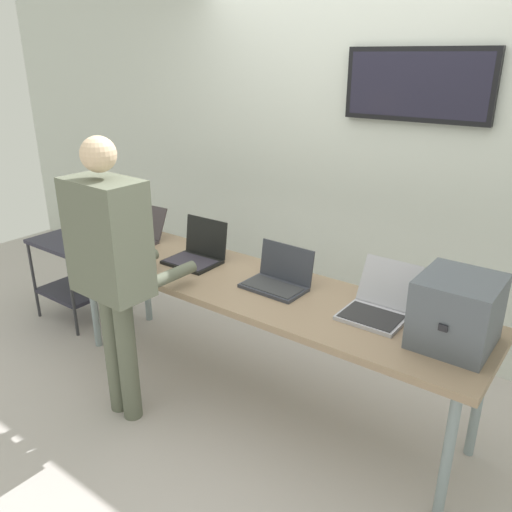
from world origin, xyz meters
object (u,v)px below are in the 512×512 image
at_px(laptop_station_1, 197,252).
at_px(person, 111,258).
at_px(workbench, 255,292).
at_px(laptop_station_0, 136,234).
at_px(storage_cart, 73,266).
at_px(laptop_station_3, 379,304).
at_px(coffee_mug, 146,265).
at_px(equipment_box, 457,311).
at_px(laptop_station_2, 278,278).

bearing_deg(laptop_station_1, person, -88.18).
xyz_separation_m(workbench, laptop_station_0, (-1.13, 0.08, 0.11)).
distance_m(person, storage_cart, 1.50).
bearing_deg(person, laptop_station_1, 91.82).
bearing_deg(laptop_station_3, person, -150.19).
xyz_separation_m(workbench, person, (-0.50, -0.62, 0.30)).
height_order(laptop_station_0, storage_cart, laptop_station_0).
distance_m(laptop_station_0, storage_cart, 0.75).
distance_m(laptop_station_3, storage_cart, 2.55).
height_order(workbench, coffee_mug, coffee_mug).
distance_m(equipment_box, coffee_mug, 1.83).
height_order(equipment_box, person, person).
relative_size(equipment_box, laptop_station_0, 1.06).
bearing_deg(laptop_station_0, laptop_station_2, -1.21).
bearing_deg(laptop_station_0, equipment_box, -1.38).
bearing_deg(laptop_station_0, laptop_station_1, -1.43).
relative_size(workbench, person, 1.66).
bearing_deg(laptop_station_2, laptop_station_3, 2.99).
bearing_deg(workbench, laptop_station_3, 6.88).
distance_m(laptop_station_1, laptop_station_3, 1.26).
relative_size(laptop_station_1, coffee_mug, 3.86).
xyz_separation_m(laptop_station_0, person, (0.64, -0.71, 0.19)).
bearing_deg(equipment_box, person, -158.39).
xyz_separation_m(laptop_station_3, storage_cart, (-2.52, -0.15, -0.37)).
bearing_deg(laptop_station_2, workbench, -156.17).
distance_m(coffee_mug, storage_cart, 1.18).
xyz_separation_m(laptop_station_1, person, (0.02, -0.69, 0.18)).
distance_m(workbench, laptop_station_3, 0.76).
bearing_deg(workbench, laptop_station_2, 23.83).
height_order(workbench, laptop_station_2, laptop_station_2).
bearing_deg(coffee_mug, workbench, 20.61).
bearing_deg(storage_cart, laptop_station_0, 12.37).
bearing_deg(laptop_station_1, storage_cart, -174.29).
xyz_separation_m(workbench, laptop_station_1, (-0.52, 0.07, 0.11)).
distance_m(laptop_station_3, coffee_mug, 1.45).
bearing_deg(laptop_station_3, coffee_mug, -166.43).
bearing_deg(laptop_station_3, laptop_station_1, -179.07).
xyz_separation_m(workbench, storage_cart, (-1.78, -0.06, -0.26)).
bearing_deg(workbench, coffee_mug, -159.39).
distance_m(laptop_station_0, laptop_station_3, 1.88).
xyz_separation_m(workbench, laptop_station_2, (0.13, 0.06, 0.11)).
distance_m(workbench, equipment_box, 1.16).
bearing_deg(equipment_box, workbench, -178.53).
xyz_separation_m(workbench, laptop_station_3, (0.74, 0.09, 0.11)).
relative_size(equipment_box, laptop_station_1, 1.14).
relative_size(person, storage_cart, 2.45).
xyz_separation_m(equipment_box, laptop_station_2, (-1.01, 0.03, -0.11)).
bearing_deg(storage_cart, equipment_box, 1.69).
height_order(equipment_box, laptop_station_3, equipment_box).
xyz_separation_m(equipment_box, storage_cart, (-2.92, -0.09, -0.47)).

